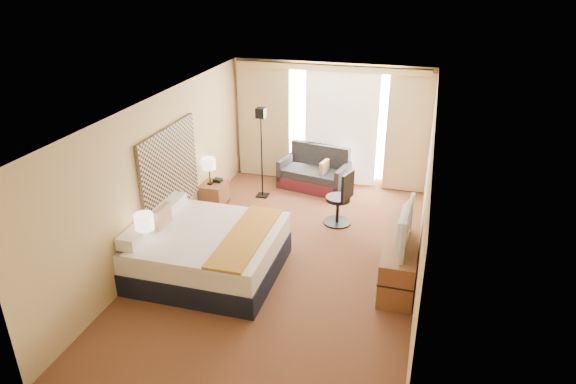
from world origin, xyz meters
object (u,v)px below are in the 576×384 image
(nightstand_right, at_px, (214,196))
(nightstand_left, at_px, (149,263))
(lamp_right, at_px, (209,164))
(loveseat, at_px, (315,174))
(desk_chair, at_px, (341,201))
(floor_lamp, at_px, (261,135))
(lamp_left, at_px, (144,222))
(bed, at_px, (208,251))
(television, at_px, (400,226))
(media_dresser, at_px, (400,258))

(nightstand_right, bearing_deg, nightstand_left, -90.00)
(nightstand_left, distance_m, lamp_right, 2.56)
(loveseat, xyz_separation_m, desk_chair, (0.83, -1.53, 0.17))
(nightstand_left, height_order, floor_lamp, floor_lamp)
(loveseat, xyz_separation_m, lamp_left, (-1.63, -4.14, 0.71))
(nightstand_right, bearing_deg, loveseat, 43.65)
(bed, distance_m, television, 2.94)
(lamp_left, bearing_deg, media_dresser, 16.77)
(lamp_right, bearing_deg, television, -23.76)
(loveseat, bearing_deg, lamp_left, -99.77)
(bed, height_order, desk_chair, desk_chair)
(nightstand_left, relative_size, media_dresser, 0.31)
(nightstand_left, distance_m, loveseat, 4.42)
(nightstand_right, xyz_separation_m, lamp_left, (0.04, -2.55, 0.73))
(loveseat, bearing_deg, nightstand_left, -100.52)
(bed, relative_size, lamp_right, 3.98)
(loveseat, distance_m, floor_lamp, 1.59)
(nightstand_right, bearing_deg, desk_chair, 1.38)
(television, bearing_deg, floor_lamp, 52.11)
(nightstand_right, xyz_separation_m, loveseat, (1.67, 1.59, 0.02))
(television, bearing_deg, lamp_right, 68.98)
(desk_chair, xyz_separation_m, lamp_right, (-2.54, -0.10, 0.50))
(desk_chair, xyz_separation_m, television, (1.15, -1.72, 0.54))
(loveseat, relative_size, desk_chair, 1.47)
(nightstand_right, bearing_deg, lamp_left, -89.07)
(nightstand_right, xyz_separation_m, lamp_right, (-0.04, -0.04, 0.69))
(bed, relative_size, lamp_left, 3.64)
(lamp_left, bearing_deg, nightstand_right, 90.93)
(bed, height_order, floor_lamp, floor_lamp)
(loveseat, relative_size, lamp_left, 2.65)
(lamp_left, xyz_separation_m, lamp_right, (-0.08, 2.51, -0.04))
(lamp_right, bearing_deg, nightstand_left, -89.11)
(lamp_left, bearing_deg, desk_chair, 46.76)
(desk_chair, bearing_deg, floor_lamp, 174.14)
(television, bearing_deg, lamp_left, 106.58)
(nightstand_right, distance_m, desk_chair, 2.51)
(television, bearing_deg, desk_chair, 36.49)
(loveseat, distance_m, lamp_left, 4.51)
(nightstand_right, height_order, lamp_left, lamp_left)
(nightstand_right, distance_m, lamp_left, 2.66)
(desk_chair, bearing_deg, nightstand_left, -116.21)
(desk_chair, bearing_deg, lamp_left, -115.15)
(lamp_right, bearing_deg, media_dresser, -20.66)
(desk_chair, height_order, lamp_right, lamp_right)
(nightstand_left, height_order, desk_chair, desk_chair)
(bed, height_order, television, television)
(floor_lamp, relative_size, lamp_right, 3.49)
(loveseat, bearing_deg, floor_lamp, -130.32)
(floor_lamp, bearing_deg, media_dresser, -37.66)
(nightstand_right, distance_m, media_dresser, 3.97)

